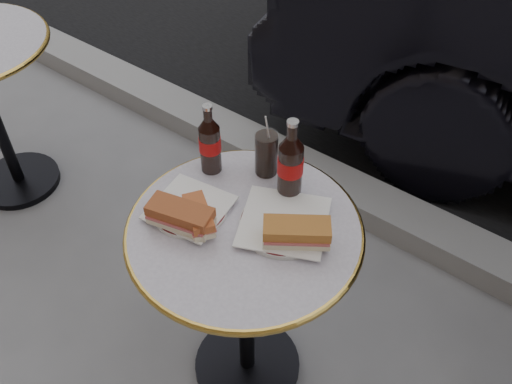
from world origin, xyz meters
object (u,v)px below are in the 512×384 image
Objects in this scene: plate_right at (284,224)px; cola_glass at (266,153)px; cola_bottle_right at (291,159)px; plate_left at (190,209)px; cola_bottle_left at (210,139)px; bistro_table at (246,307)px.

plate_right is 1.71× the size of cola_glass.
plate_left is at bearing -129.05° from cola_bottle_right.
plate_left is at bearing -69.49° from cola_bottle_left.
cola_glass is at bearing 161.95° from cola_bottle_right.
cola_glass reaches higher than bistro_table.
cola_glass reaches higher than plate_left.
bistro_table is 0.52m from cola_bottle_right.
plate_left is at bearing -164.72° from bistro_table.
cola_bottle_right reaches higher than plate_right.
cola_glass is (-0.08, 0.20, 0.43)m from bistro_table.
cola_bottle_right reaches higher than bistro_table.
plate_left is at bearing -154.87° from plate_right.
plate_right is 0.17m from cola_bottle_right.
cola_bottle_left is 0.89× the size of cola_bottle_right.
plate_left is 0.30m from cola_bottle_right.
cola_glass reaches higher than plate_right.
bistro_table is 5.44× the size of cola_glass.
bistro_table is 0.39m from plate_right.
plate_left is 0.87× the size of plate_right.
cola_bottle_left is at bearing 150.31° from bistro_table.
plate_left reaches higher than bistro_table.
cola_bottle_left is (-0.06, 0.16, 0.11)m from plate_left.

